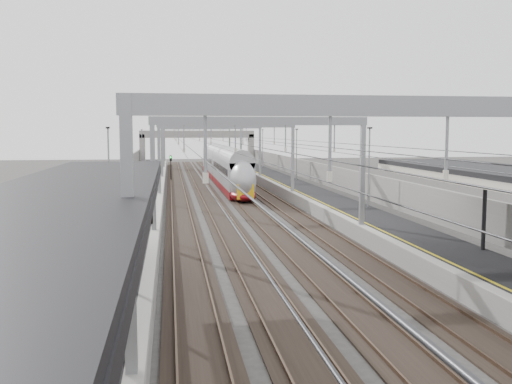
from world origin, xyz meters
name	(u,v)px	position (x,y,z in m)	size (l,w,h in m)	color
platform_left	(143,196)	(-8.00, 45.00, 0.50)	(4.00, 120.00, 1.00)	black
platform_right	(302,193)	(8.00, 45.00, 0.50)	(4.00, 120.00, 1.00)	black
tracks	(224,199)	(0.00, 45.00, 0.05)	(11.40, 140.00, 0.20)	black
overhead_line	(218,137)	(0.00, 51.62, 6.14)	(13.00, 140.00, 6.60)	gray
canopy_left	(59,200)	(-8.02, 2.99, 5.09)	(4.40, 30.00, 4.24)	black
overbridge	(197,139)	(0.00, 100.00, 5.31)	(22.00, 2.20, 6.90)	gray
wall_left	(109,185)	(-11.20, 45.00, 1.60)	(0.30, 120.00, 3.20)	gray
wall_right	(333,182)	(11.20, 45.00, 1.60)	(0.30, 120.00, 3.20)	gray
train	(224,169)	(1.50, 61.39, 1.96)	(2.50, 45.61, 3.97)	maroon
signal_green	(171,163)	(-5.20, 67.17, 2.42)	(0.32, 0.32, 3.48)	black
signal_red_near	(236,164)	(3.20, 62.87, 2.42)	(0.32, 0.32, 3.48)	black
signal_red_far	(241,160)	(5.40, 74.24, 2.42)	(0.32, 0.32, 3.48)	black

